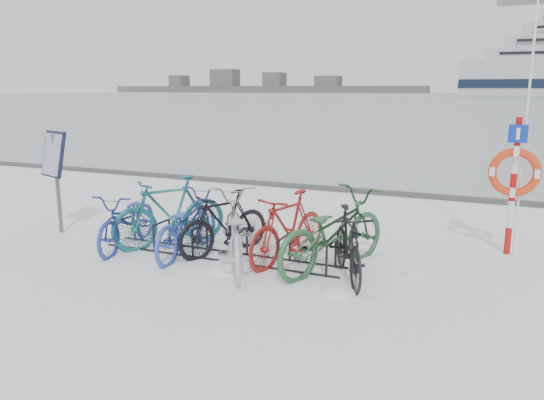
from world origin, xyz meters
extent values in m
plane|color=white|center=(0.00, 0.00, 0.00)|extent=(900.00, 900.00, 0.00)
cube|color=#9DABB1|center=(0.00, 155.00, 0.01)|extent=(400.00, 298.00, 0.02)
cube|color=#3F3F42|center=(0.00, 5.90, 0.05)|extent=(400.00, 0.25, 0.10)
cylinder|color=black|center=(-1.80, -0.22, 0.22)|extent=(0.04, 0.04, 0.44)
cylinder|color=black|center=(-1.80, 0.22, 0.22)|extent=(0.04, 0.04, 0.44)
cylinder|color=black|center=(-1.80, 0.00, 0.44)|extent=(0.04, 0.44, 0.04)
cylinder|color=black|center=(-1.08, -0.22, 0.22)|extent=(0.04, 0.04, 0.44)
cylinder|color=black|center=(-1.08, 0.22, 0.22)|extent=(0.04, 0.04, 0.44)
cylinder|color=black|center=(-1.08, 0.00, 0.44)|extent=(0.04, 0.44, 0.04)
cylinder|color=black|center=(-0.36, -0.22, 0.22)|extent=(0.04, 0.04, 0.44)
cylinder|color=black|center=(-0.36, 0.22, 0.22)|extent=(0.04, 0.04, 0.44)
cylinder|color=black|center=(-0.36, 0.00, 0.44)|extent=(0.04, 0.44, 0.04)
cylinder|color=black|center=(0.36, -0.22, 0.22)|extent=(0.04, 0.04, 0.44)
cylinder|color=black|center=(0.36, 0.22, 0.22)|extent=(0.04, 0.04, 0.44)
cylinder|color=black|center=(0.36, 0.00, 0.44)|extent=(0.04, 0.44, 0.04)
cylinder|color=black|center=(1.08, -0.22, 0.22)|extent=(0.04, 0.04, 0.44)
cylinder|color=black|center=(1.08, 0.22, 0.22)|extent=(0.04, 0.04, 0.44)
cylinder|color=black|center=(1.08, 0.00, 0.44)|extent=(0.04, 0.44, 0.04)
cylinder|color=black|center=(1.80, -0.22, 0.22)|extent=(0.04, 0.04, 0.44)
cylinder|color=black|center=(1.80, 0.22, 0.22)|extent=(0.04, 0.04, 0.44)
cylinder|color=black|center=(1.80, 0.00, 0.44)|extent=(0.04, 0.44, 0.04)
cylinder|color=black|center=(0.00, -0.22, 0.02)|extent=(4.00, 0.03, 0.03)
cylinder|color=black|center=(0.00, 0.22, 0.02)|extent=(4.00, 0.03, 0.03)
cylinder|color=#595B5E|center=(-3.34, 0.09, 0.89)|extent=(0.07, 0.07, 1.79)
cube|color=black|center=(-3.34, 0.06, 1.44)|extent=(0.66, 0.41, 0.81)
cube|color=#8C99AD|center=(-3.34, 0.02, 1.44)|extent=(0.58, 0.33, 0.72)
cylinder|color=#AA0E0D|center=(4.11, 1.94, 0.22)|extent=(0.10, 0.10, 0.43)
cylinder|color=silver|center=(4.11, 1.94, 0.65)|extent=(0.10, 0.10, 0.43)
cylinder|color=#AA0E0D|center=(4.11, 1.94, 1.08)|extent=(0.10, 0.10, 0.43)
cylinder|color=silver|center=(4.11, 1.94, 1.51)|extent=(0.10, 0.10, 0.43)
cylinder|color=#AA0E0D|center=(4.11, 1.94, 1.94)|extent=(0.10, 0.10, 0.43)
torus|color=red|center=(4.11, 1.85, 1.32)|extent=(0.75, 0.13, 0.75)
cube|color=#0E2A9A|center=(4.11, 1.86, 1.91)|extent=(0.27, 0.03, 0.27)
cylinder|color=silver|center=(4.21, 1.99, 1.96)|extent=(0.04, 0.04, 3.91)
cube|color=#494949|center=(-120.00, 260.00, 1.75)|extent=(180.00, 12.00, 3.50)
cube|color=#494949|center=(-150.00, 260.00, 5.50)|extent=(24.00, 10.00, 8.00)
cube|color=#494949|center=(-90.00, 260.00, 5.00)|extent=(20.00, 10.00, 6.00)
imported|color=navy|center=(-1.65, -0.12, 0.49)|extent=(0.99, 1.96, 0.98)
imported|color=#1C606A|center=(-1.06, 0.23, 0.60)|extent=(1.57, 1.97, 1.20)
imported|color=#2D4BB3|center=(-0.56, -0.04, 0.51)|extent=(0.83, 2.00, 1.02)
imported|color=black|center=(-0.04, 0.22, 0.52)|extent=(1.17, 1.77, 1.04)
imported|color=#A5A9AD|center=(0.41, -0.32, 0.57)|extent=(1.72, 2.24, 1.13)
imported|color=maroon|center=(1.05, 0.22, 0.55)|extent=(0.98, 1.90, 1.10)
imported|color=#295735|center=(1.76, 0.19, 0.59)|extent=(1.60, 2.38, 1.18)
imported|color=black|center=(2.07, -0.12, 0.51)|extent=(1.18, 1.73, 1.02)
ellipsoid|color=white|center=(-2.86, 0.11, 0.00)|extent=(0.41, 0.41, 0.14)
ellipsoid|color=white|center=(0.41, -0.48, 0.00)|extent=(0.67, 0.67, 0.24)
ellipsoid|color=white|center=(0.81, 0.78, 0.00)|extent=(0.35, 0.35, 0.12)
ellipsoid|color=white|center=(1.26, 0.69, 0.00)|extent=(0.46, 0.46, 0.16)
ellipsoid|color=white|center=(2.14, -0.75, 0.00)|extent=(0.45, 0.45, 0.16)
ellipsoid|color=white|center=(2.91, 0.41, 0.00)|extent=(0.38, 0.38, 0.13)
camera|label=1|loc=(3.88, -6.94, 2.58)|focal=35.00mm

